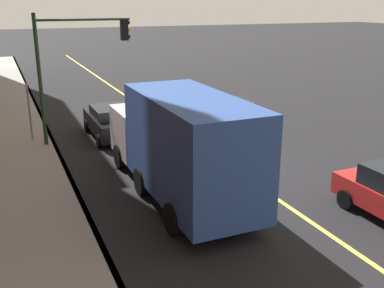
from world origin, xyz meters
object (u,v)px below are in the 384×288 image
truck_blue (181,143)px  traffic_light_mast (76,56)px  car_navy (231,117)px  street_sign_post (29,108)px  car_black (113,121)px

truck_blue → traffic_light_mast: size_ratio=1.46×
car_navy → street_sign_post: 9.22m
traffic_light_mast → car_navy: bearing=-99.2°
car_black → truck_blue: truck_blue is taller
car_black → street_sign_post: size_ratio=1.51×
car_black → car_navy: 5.60m
street_sign_post → car_navy: bearing=-102.5°
car_navy → car_black: bearing=74.3°
car_navy → truck_blue: truck_blue is taller
car_black → street_sign_post: street_sign_post is taller
car_black → car_navy: bearing=-105.7°
car_navy → traffic_light_mast: traffic_light_mast is taller
street_sign_post → traffic_light_mast: bearing=-113.1°
car_black → truck_blue: size_ratio=0.51×
car_navy → street_sign_post: size_ratio=1.49×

